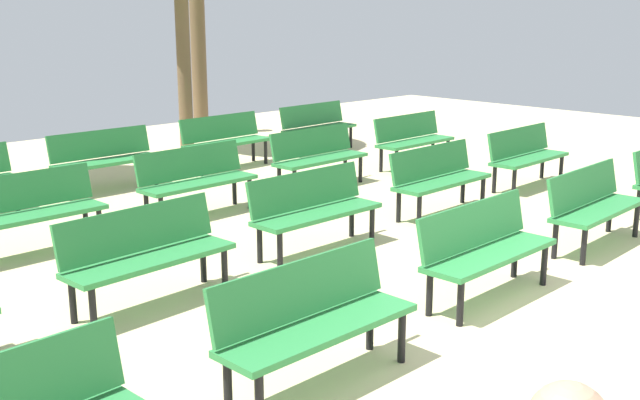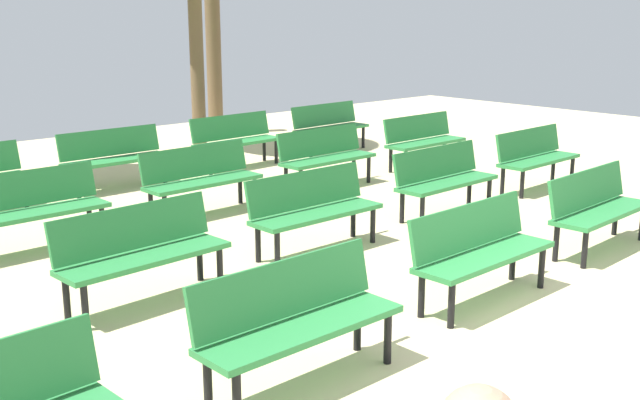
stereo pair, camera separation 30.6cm
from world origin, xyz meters
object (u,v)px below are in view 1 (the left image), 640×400
Objects in this scene: bench_r1_c2 at (313,206)px; bench_r1_c4 at (526,153)px; bench_r3_c4 at (317,124)px; bench_r1_c3 at (438,175)px; bench_r3_c2 at (105,156)px; bench_r3_c3 at (225,138)px; bench_r2_c4 at (412,137)px; bench_r0_c1 at (313,316)px; bench_r2_c1 at (28,208)px; bench_r0_c3 at (593,202)px; tree_1 at (199,66)px; bench_r2_c2 at (196,177)px; bench_r1_c1 at (146,250)px; bench_r0_c2 at (484,245)px; bench_r2_c3 at (317,154)px.

bench_r1_c2 is 0.99× the size of bench_r1_c4.
bench_r3_c4 is at bearing 45.62° from bench_r1_c2.
bench_r1_c3 and bench_r1_c4 have the same top height.
bench_r1_c3 and bench_r3_c2 have the same top height.
bench_r1_c3 and bench_r3_c3 have the same top height.
bench_r3_c4 is at bearing 91.56° from bench_r2_c4.
bench_r3_c3 is at bearing 117.33° from bench_r1_c4.
bench_r1_c4 is (6.63, 2.33, 0.00)m from bench_r0_c1.
bench_r2_c1 and bench_r2_c4 have the same top height.
bench_r0_c3 and bench_r3_c4 have the same top height.
bench_r0_c1 is 0.56× the size of tree_1.
bench_r2_c4 is at bearing 61.29° from bench_r0_c3.
bench_r2_c2 and bench_r2_c4 have the same top height.
tree_1 reaches higher than bench_r1_c1.
bench_r2_c2 is at bearing 90.70° from bench_r1_c2.
bench_r0_c2 is 1.00× the size of bench_r2_c2.
tree_1 is at bearing 92.04° from bench_r1_c4.
bench_r2_c2 is 1.00× the size of bench_r2_c3.
bench_r2_c2 and bench_r3_c2 have the same top height.
bench_r2_c1 is (-2.39, 4.22, 0.00)m from bench_r0_c2.
bench_r0_c1 is 1.00× the size of bench_r2_c1.
bench_r1_c1 and bench_r2_c1 have the same top height.
bench_r0_c2 and bench_r1_c3 have the same top height.
bench_r3_c2 is (-0.12, 2.10, 0.00)m from bench_r2_c2.
bench_r0_c2 is at bearing -136.13° from bench_r1_c3.
bench_r1_c4 is (2.13, 2.14, 0.00)m from bench_r0_c3.
bench_r1_c1 is at bearing -161.54° from bench_r2_c4.
bench_r0_c1 is at bearing -133.83° from bench_r1_c2.
bench_r1_c2 is 0.99× the size of bench_r3_c3.
bench_r0_c2 is 4.88m from bench_r1_c4.
bench_r2_c1 is at bearing -179.73° from bench_r2_c2.
tree_1 reaches higher than bench_r1_c2.
bench_r0_c2 is 2.13m from bench_r1_c2.
bench_r0_c2 is 1.00× the size of bench_r3_c2.
bench_r2_c3 is (4.37, 4.46, 0.00)m from bench_r0_c1.
bench_r1_c1 is 2.20m from bench_r2_c1.
bench_r1_c3 is 4.33m from bench_r3_c3.
bench_r0_c2 is 3.04m from bench_r1_c3.
bench_r0_c2 is 4.82m from bench_r2_c3.
bench_r2_c4 is at bearing 0.37° from bench_r2_c1.
bench_r2_c1 is (-6.74, 2.01, 0.00)m from bench_r1_c4.
bench_r1_c1 is (-0.01, 2.14, 0.00)m from bench_r0_c1.
bench_r0_c2 and bench_r0_c3 have the same top height.
bench_r2_c4 and bench_r3_c4 have the same top height.
bench_r1_c2 is at bearing -136.06° from bench_r2_c3.
bench_r1_c1 is 6.65m from bench_r1_c4.
bench_r1_c4 is 7.04m from bench_r2_c1.
bench_r1_c1 is 7.92m from bench_r3_c4.
bench_r0_c1 is 2.14m from bench_r1_c1.
bench_r2_c1 is at bearing 161.77° from bench_r1_c4.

